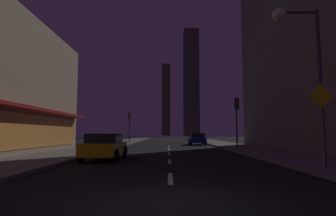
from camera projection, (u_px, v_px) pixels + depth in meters
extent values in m
cube|color=black|center=(168.00, 144.00, 37.32)|extent=(78.00, 136.00, 0.10)
cube|color=#605E59|center=(217.00, 143.00, 37.35)|extent=(4.00, 76.00, 0.15)
cube|color=#605E59|center=(118.00, 143.00, 37.31)|extent=(4.00, 76.00, 0.15)
cube|color=silver|center=(170.00, 178.00, 8.66)|extent=(0.16, 2.20, 0.01)
cube|color=silver|center=(169.00, 161.00, 13.83)|extent=(0.16, 2.20, 0.01)
cube|color=silver|center=(168.00, 154.00, 19.01)|extent=(0.16, 2.20, 0.01)
cube|color=silver|center=(168.00, 149.00, 24.19)|extent=(0.16, 2.20, 0.01)
cube|color=silver|center=(168.00, 146.00, 29.36)|extent=(0.16, 2.20, 0.01)
cube|color=#D88C3F|center=(6.00, 131.00, 14.66)|extent=(0.10, 20.72, 2.20)
cube|color=maroon|center=(15.00, 106.00, 14.79)|extent=(0.90, 21.32, 0.20)
cube|color=#464234|center=(165.00, 100.00, 165.23)|extent=(5.25, 8.62, 44.16)
cube|color=#484536|center=(190.00, 83.00, 125.86)|extent=(7.03, 8.77, 50.51)
cube|color=gold|center=(104.00, 149.00, 14.77)|extent=(1.80, 4.20, 0.65)
cube|color=black|center=(104.00, 139.00, 14.63)|extent=(1.64, 2.00, 0.55)
cylinder|color=black|center=(95.00, 152.00, 16.14)|extent=(0.22, 0.68, 0.68)
cylinder|color=black|center=(124.00, 152.00, 16.14)|extent=(0.22, 0.68, 0.68)
cylinder|color=black|center=(80.00, 156.00, 13.35)|extent=(0.22, 0.68, 0.68)
cylinder|color=black|center=(115.00, 156.00, 13.36)|extent=(0.22, 0.68, 0.68)
sphere|color=white|center=(103.00, 146.00, 16.82)|extent=(0.18, 0.18, 0.18)
sphere|color=white|center=(121.00, 146.00, 16.82)|extent=(0.18, 0.18, 0.18)
cube|color=navy|center=(196.00, 140.00, 33.29)|extent=(1.80, 4.20, 0.65)
cube|color=black|center=(197.00, 135.00, 33.15)|extent=(1.64, 2.00, 0.55)
cylinder|color=black|center=(189.00, 142.00, 34.66)|extent=(0.22, 0.68, 0.68)
cylinder|color=black|center=(202.00, 142.00, 34.66)|extent=(0.22, 0.68, 0.68)
cylinder|color=black|center=(190.00, 142.00, 31.87)|extent=(0.22, 0.68, 0.68)
cylinder|color=black|center=(205.00, 142.00, 31.88)|extent=(0.22, 0.68, 0.68)
sphere|color=white|center=(191.00, 139.00, 35.34)|extent=(0.18, 0.18, 0.18)
sphere|color=white|center=(199.00, 139.00, 35.34)|extent=(0.18, 0.18, 0.18)
cylinder|color=gold|center=(102.00, 145.00, 23.46)|extent=(0.22, 0.22, 0.55)
sphere|color=gold|center=(102.00, 142.00, 23.49)|extent=(0.21, 0.21, 0.21)
cylinder|color=gold|center=(102.00, 148.00, 23.44)|extent=(0.30, 0.30, 0.06)
cylinder|color=gold|center=(100.00, 145.00, 23.47)|extent=(0.10, 0.10, 0.10)
cylinder|color=gold|center=(103.00, 145.00, 23.47)|extent=(0.10, 0.10, 0.10)
cylinder|color=#2D2D2D|center=(236.00, 123.00, 21.48)|extent=(0.12, 0.12, 4.20)
cube|color=black|center=(236.00, 104.00, 21.43)|extent=(0.32, 0.24, 0.90)
sphere|color=red|center=(236.00, 100.00, 21.33)|extent=(0.18, 0.18, 0.18)
sphere|color=#F2B20C|center=(236.00, 103.00, 21.31)|extent=(0.18, 0.18, 0.18)
sphere|color=#19D833|center=(236.00, 107.00, 21.28)|extent=(0.18, 0.18, 0.18)
cylinder|color=#2D2D2D|center=(129.00, 127.00, 37.23)|extent=(0.12, 0.12, 4.20)
cube|color=black|center=(129.00, 116.00, 37.18)|extent=(0.32, 0.24, 0.90)
sphere|color=red|center=(129.00, 114.00, 37.08)|extent=(0.18, 0.18, 0.18)
sphere|color=#F2B20C|center=(129.00, 116.00, 37.05)|extent=(0.18, 0.18, 0.18)
sphere|color=#19D833|center=(129.00, 118.00, 37.02)|extent=(0.18, 0.18, 0.18)
cylinder|color=#38383D|center=(320.00, 86.00, 10.88)|extent=(0.16, 0.16, 6.50)
cylinder|color=#38383D|center=(297.00, 13.00, 11.17)|extent=(1.60, 0.12, 0.12)
sphere|color=#FCF7CC|center=(278.00, 15.00, 11.16)|extent=(0.56, 0.56, 0.56)
cylinder|color=slate|center=(322.00, 137.00, 9.70)|extent=(0.08, 0.08, 2.40)
cube|color=yellow|center=(320.00, 96.00, 9.82)|extent=(0.91, 0.03, 0.91)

